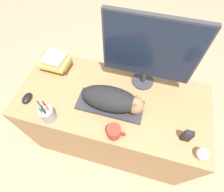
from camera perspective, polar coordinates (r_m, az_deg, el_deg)
name	(u,v)px	position (r m, az deg, el deg)	size (l,w,h in m)	color
ground_plane	(104,165)	(1.87, -2.68, -21.66)	(12.00, 12.00, 0.00)	#998466
desk	(112,121)	(1.58, 0.06, -8.24)	(1.38, 0.63, 0.77)	#9E7047
keyboard	(110,105)	(1.20, -0.51, -3.07)	(0.45, 0.17, 0.02)	#2D2D33
cat	(114,100)	(1.12, 0.60, -1.21)	(0.41, 0.17, 0.15)	black
monitor	(150,51)	(1.12, 12.27, 14.02)	(0.59, 0.16, 0.55)	#333338
computer_mouse	(27,98)	(1.36, -26.02, -0.63)	(0.06, 0.09, 0.04)	black
coffee_mug	(114,132)	(1.08, 0.74, -11.63)	(0.12, 0.09, 0.09)	#9E2D23
pen_cup	(47,114)	(1.20, -20.33, -5.50)	(0.09, 0.09, 0.20)	#939399
baseball	(203,154)	(1.18, 27.48, -16.41)	(0.07, 0.07, 0.07)	silver
phone	(187,136)	(1.16, 23.34, -11.91)	(0.05, 0.03, 0.11)	black
book_stack	(56,62)	(1.44, -17.90, 10.55)	(0.22, 0.18, 0.12)	brown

